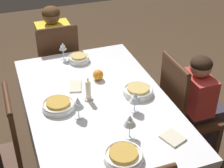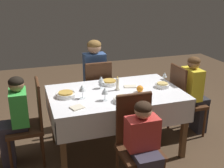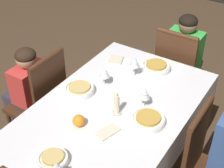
{
  "view_description": "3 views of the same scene",
  "coord_description": "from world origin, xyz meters",
  "px_view_note": "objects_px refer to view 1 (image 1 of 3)",
  "views": [
    {
      "loc": [
        -1.84,
        0.55,
        2.14
      ],
      "look_at": [
        -0.05,
        -0.09,
        0.92
      ],
      "focal_mm": 55.0,
      "sensor_mm": 36.0,
      "label": 1
    },
    {
      "loc": [
        -0.98,
        -2.87,
        1.96
      ],
      "look_at": [
        -0.06,
        -0.04,
        0.89
      ],
      "focal_mm": 45.0,
      "sensor_mm": 36.0,
      "label": 2
    },
    {
      "loc": [
        1.51,
        0.95,
        2.27
      ],
      "look_at": [
        -0.05,
        -0.04,
        0.92
      ],
      "focal_mm": 55.0,
      "sensor_mm": 36.0,
      "label": 3
    }
  ],
  "objects_px": {
    "wine_glass_east": "(63,47)",
    "chair_east": "(58,67)",
    "wine_glass_west": "(130,121)",
    "orange_fruit": "(98,75)",
    "napkin_red_folded": "(173,138)",
    "bowl_west": "(123,156)",
    "bowl_east": "(79,58)",
    "bowl_north": "(58,105)",
    "dining_table": "(98,112)",
    "chair_south": "(183,110)",
    "candle_centerpiece": "(88,91)",
    "wine_glass_north": "(78,103)",
    "bowl_south": "(138,91)",
    "chair_north": "(1,155)",
    "person_child_yellow": "(54,53)",
    "person_child_red": "(202,104)",
    "wine_glass_south": "(135,98)",
    "napkin_spare_side": "(75,86)"
  },
  "relations": [
    {
      "from": "wine_glass_east",
      "to": "chair_east",
      "type": "bearing_deg",
      "value": 0.71
    },
    {
      "from": "bowl_north",
      "to": "wine_glass_north",
      "type": "relative_size",
      "value": 1.45
    },
    {
      "from": "orange_fruit",
      "to": "bowl_east",
      "type": "bearing_deg",
      "value": 10.96
    },
    {
      "from": "wine_glass_north",
      "to": "orange_fruit",
      "type": "distance_m",
      "value": 0.47
    },
    {
      "from": "wine_glass_east",
      "to": "chair_south",
      "type": "bearing_deg",
      "value": -131.49
    },
    {
      "from": "chair_north",
      "to": "chair_south",
      "type": "xyz_separation_m",
      "value": [
        0.03,
        -1.38,
        0.0
      ]
    },
    {
      "from": "chair_north",
      "to": "bowl_north",
      "type": "height_order",
      "value": "chair_north"
    },
    {
      "from": "wine_glass_north",
      "to": "person_child_yellow",
      "type": "bearing_deg",
      "value": -3.71
    },
    {
      "from": "wine_glass_north",
      "to": "wine_glass_east",
      "type": "bearing_deg",
      "value": -6.15
    },
    {
      "from": "bowl_north",
      "to": "candle_centerpiece",
      "type": "distance_m",
      "value": 0.22
    },
    {
      "from": "chair_north",
      "to": "bowl_west",
      "type": "distance_m",
      "value": 0.88
    },
    {
      "from": "person_child_yellow",
      "to": "dining_table",
      "type": "bearing_deg",
      "value": 94.37
    },
    {
      "from": "person_child_yellow",
      "to": "wine_glass_east",
      "type": "xyz_separation_m",
      "value": [
        -0.47,
        -0.0,
        0.29
      ]
    },
    {
      "from": "person_child_yellow",
      "to": "wine_glass_south",
      "type": "relative_size",
      "value": 7.33
    },
    {
      "from": "candle_centerpiece",
      "to": "chair_south",
      "type": "bearing_deg",
      "value": -93.81
    },
    {
      "from": "person_child_red",
      "to": "wine_glass_north",
      "type": "relative_size",
      "value": 6.39
    },
    {
      "from": "chair_east",
      "to": "bowl_north",
      "type": "height_order",
      "value": "chair_east"
    },
    {
      "from": "wine_glass_west",
      "to": "candle_centerpiece",
      "type": "height_order",
      "value": "candle_centerpiece"
    },
    {
      "from": "chair_north",
      "to": "napkin_spare_side",
      "type": "bearing_deg",
      "value": 114.3
    },
    {
      "from": "dining_table",
      "to": "wine_glass_east",
      "type": "height_order",
      "value": "wine_glass_east"
    },
    {
      "from": "chair_south",
      "to": "bowl_east",
      "type": "xyz_separation_m",
      "value": [
        0.6,
        0.66,
        0.27
      ]
    },
    {
      "from": "bowl_north",
      "to": "wine_glass_north",
      "type": "bearing_deg",
      "value": -142.83
    },
    {
      "from": "bowl_east",
      "to": "wine_glass_north",
      "type": "bearing_deg",
      "value": 164.71
    },
    {
      "from": "chair_east",
      "to": "candle_centerpiece",
      "type": "distance_m",
      "value": 0.99
    },
    {
      "from": "wine_glass_south",
      "to": "wine_glass_east",
      "type": "distance_m",
      "value": 0.9
    },
    {
      "from": "person_child_red",
      "to": "napkin_spare_side",
      "type": "height_order",
      "value": "person_child_red"
    },
    {
      "from": "wine_glass_west",
      "to": "wine_glass_north",
      "type": "bearing_deg",
      "value": 39.89
    },
    {
      "from": "person_child_yellow",
      "to": "bowl_south",
      "type": "bearing_deg",
      "value": 108.22
    },
    {
      "from": "person_child_red",
      "to": "bowl_south",
      "type": "distance_m",
      "value": 0.62
    },
    {
      "from": "wine_glass_west",
      "to": "orange_fruit",
      "type": "relative_size",
      "value": 2.01
    },
    {
      "from": "person_child_yellow",
      "to": "napkin_spare_side",
      "type": "xyz_separation_m",
      "value": [
        -0.92,
        0.01,
        0.18
      ]
    },
    {
      "from": "napkin_red_folded",
      "to": "bowl_west",
      "type": "bearing_deg",
      "value": 99.94
    },
    {
      "from": "wine_glass_north",
      "to": "bowl_south",
      "type": "relative_size",
      "value": 0.71
    },
    {
      "from": "person_child_yellow",
      "to": "bowl_north",
      "type": "bearing_deg",
      "value": 80.76
    },
    {
      "from": "person_child_red",
      "to": "person_child_yellow",
      "type": "bearing_deg",
      "value": 39.46
    },
    {
      "from": "chair_south",
      "to": "napkin_spare_side",
      "type": "xyz_separation_m",
      "value": [
        0.23,
        0.79,
        0.25
      ]
    },
    {
      "from": "person_child_yellow",
      "to": "napkin_red_folded",
      "type": "relative_size",
      "value": 6.88
    },
    {
      "from": "chair_north",
      "to": "bowl_east",
      "type": "xyz_separation_m",
      "value": [
        0.63,
        -0.71,
        0.27
      ]
    },
    {
      "from": "wine_glass_north",
      "to": "wine_glass_south",
      "type": "bearing_deg",
      "value": -99.76
    },
    {
      "from": "chair_south",
      "to": "wine_glass_west",
      "type": "distance_m",
      "value": 0.82
    },
    {
      "from": "person_child_red",
      "to": "candle_centerpiece",
      "type": "xyz_separation_m",
      "value": [
        0.05,
        0.91,
        0.3
      ]
    },
    {
      "from": "dining_table",
      "to": "wine_glass_west",
      "type": "distance_m",
      "value": 0.46
    },
    {
      "from": "napkin_spare_side",
      "to": "chair_north",
      "type": "bearing_deg",
      "value": 114.3
    },
    {
      "from": "dining_table",
      "to": "bowl_south",
      "type": "xyz_separation_m",
      "value": [
        -0.02,
        -0.29,
        0.12
      ]
    },
    {
      "from": "bowl_east",
      "to": "napkin_red_folded",
      "type": "distance_m",
      "value": 1.14
    },
    {
      "from": "candle_centerpiece",
      "to": "napkin_red_folded",
      "type": "relative_size",
      "value": 1.1
    },
    {
      "from": "bowl_north",
      "to": "wine_glass_south",
      "type": "xyz_separation_m",
      "value": [
        -0.2,
        -0.46,
        0.08
      ]
    },
    {
      "from": "candle_centerpiece",
      "to": "napkin_red_folded",
      "type": "xyz_separation_m",
      "value": [
        -0.55,
        -0.36,
        -0.06
      ]
    },
    {
      "from": "candle_centerpiece",
      "to": "napkin_red_folded",
      "type": "distance_m",
      "value": 0.66
    },
    {
      "from": "bowl_north",
      "to": "wine_glass_west",
      "type": "bearing_deg",
      "value": -140.96
    }
  ]
}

